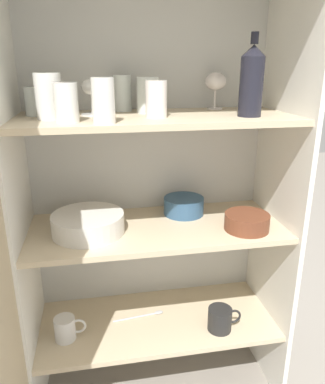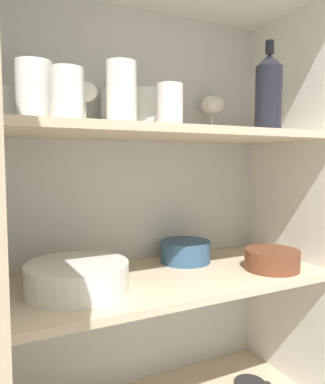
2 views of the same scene
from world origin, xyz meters
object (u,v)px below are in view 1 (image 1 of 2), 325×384
at_px(coffee_mug_primary, 220,319).
at_px(wine_bottle, 252,81).
at_px(mixing_bowl_large, 247,221).
at_px(plate_stack_white, 88,224).
at_px(serving_bowl_small, 184,205).

bearing_deg(coffee_mug_primary, wine_bottle, 21.35).
bearing_deg(mixing_bowl_large, coffee_mug_primary, -170.64).
xyz_separation_m(mixing_bowl_large, coffee_mug_primary, (-0.08, -0.01, -0.40)).
height_order(plate_stack_white, mixing_bowl_large, plate_stack_white).
xyz_separation_m(wine_bottle, plate_stack_white, (-0.55, 0.06, -0.48)).
bearing_deg(plate_stack_white, mixing_bowl_large, -7.59).
height_order(wine_bottle, mixing_bowl_large, wine_bottle).
bearing_deg(mixing_bowl_large, wine_bottle, 143.20).
xyz_separation_m(wine_bottle, coffee_mug_primary, (-0.07, -0.03, -0.89)).
distance_m(serving_bowl_small, coffee_mug_primary, 0.46).
bearing_deg(mixing_bowl_large, plate_stack_white, 172.41).
xyz_separation_m(plate_stack_white, mixing_bowl_large, (0.56, -0.08, -0.00)).
distance_m(mixing_bowl_large, serving_bowl_small, 0.27).
relative_size(wine_bottle, coffee_mug_primary, 1.94).
relative_size(plate_stack_white, serving_bowl_small, 1.61).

